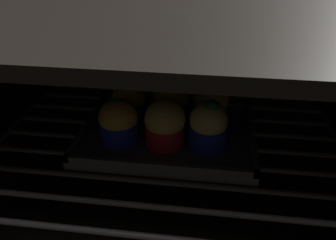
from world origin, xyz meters
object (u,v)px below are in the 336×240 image
Objects in this scene: muffin_row1_col2 at (211,104)px; muffin_row0_col2 at (209,126)px; muffin_row0_col0 at (118,122)px; muffin_row1_col1 at (170,102)px; muffin_row1_col0 at (129,102)px; baking_tray at (168,134)px; muffin_row0_col1 at (164,124)px.

muffin_row0_col2 is at bearing -90.87° from muffin_row1_col2.
muffin_row1_col1 is at bearing 46.08° from muffin_row0_col0.
muffin_row0_col2 is at bearing 1.37° from muffin_row0_col0.
muffin_row1_col0 is 13.31cm from muffin_row1_col2.
muffin_row0_col2 is 1.13× the size of muffin_row1_col0.
muffin_row1_col0 is 6.81cm from muffin_row1_col1.
muffin_row1_col2 is at bearing 89.13° from muffin_row0_col2.
muffin_row1_col2 is (13.37, 7.30, 0.15)cm from muffin_row0_col0.
muffin_row0_col0 is 0.98× the size of muffin_row1_col2.
muffin_row1_col1 is at bearing 133.24° from muffin_row0_col2.
muffin_row1_col1 reaches higher than baking_tray.
muffin_row1_col1 is at bearing 90.79° from baking_tray.
muffin_row0_col2 reaches higher than muffin_row1_col1.
baking_tray is at bearing 86.69° from muffin_row0_col1.
muffin_row0_col1 is at bearing -91.28° from muffin_row1_col1.
baking_tray is 8.26cm from muffin_row0_col2.
muffin_row0_col0 is at bearing -178.63° from muffin_row0_col2.
muffin_row0_col1 reaches higher than baking_tray.
muffin_row0_col0 is at bearing -151.64° from baking_tray.
muffin_row1_col0 is (-13.19, 6.47, -0.31)cm from muffin_row0_col2.
muffin_row0_col2 is at bearing -26.12° from muffin_row1_col0.
muffin_row0_col1 is 6.86cm from muffin_row1_col1.
muffin_row0_col0 reaches higher than muffin_row1_col0.
muffin_row0_col2 reaches higher than muffin_row0_col0.
muffin_row1_col2 is at bearing 28.62° from muffin_row0_col0.
baking_tray is 8.36cm from muffin_row1_col0.
muffin_row1_col0 is 0.93× the size of muffin_row1_col1.
muffin_row0_col1 reaches higher than muffin_row0_col0.
muffin_row0_col0 is 1.03× the size of muffin_row1_col0.
muffin_row0_col2 is at bearing -46.76° from muffin_row1_col1.
muffin_row0_col1 is at bearing -44.45° from muffin_row1_col0.
muffin_row1_col1 reaches higher than muffin_row1_col2.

